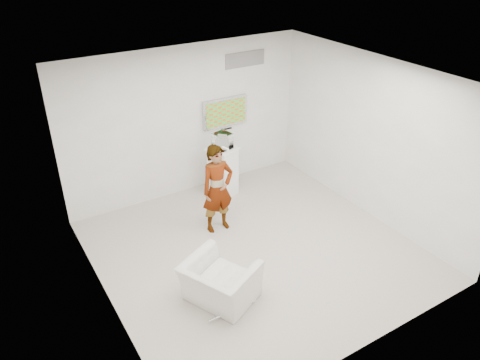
{
  "coord_description": "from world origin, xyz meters",
  "views": [
    {
      "loc": [
        -3.6,
        -5.34,
        4.93
      ],
      "look_at": [
        0.07,
        0.6,
        1.07
      ],
      "focal_mm": 35.0,
      "sensor_mm": 36.0,
      "label": 1
    }
  ],
  "objects": [
    {
      "name": "vitrine",
      "position": [
        0.49,
        1.95,
        1.19
      ],
      "size": [
        0.37,
        0.37,
        0.31
      ],
      "primitive_type": "cube",
      "rotation": [
        0.0,
        0.0,
        0.21
      ],
      "color": "white",
      "rests_on": "pedestal"
    },
    {
      "name": "floor_uplight",
      "position": [
        0.99,
        2.32,
        0.16
      ],
      "size": [
        0.26,
        0.26,
        0.32
      ],
      "primitive_type": "cylinder",
      "rotation": [
        0.0,
        0.0,
        -0.31
      ],
      "color": "silver",
      "rests_on": "room"
    },
    {
      "name": "armchair",
      "position": [
        -1.09,
        -0.72,
        0.32
      ],
      "size": [
        1.21,
        1.27,
        0.65
      ],
      "primitive_type": "imported",
      "rotation": [
        0.0,
        0.0,
        2.0
      ],
      "color": "silver",
      "rests_on": "room"
    },
    {
      "name": "pedestal",
      "position": [
        0.49,
        1.95,
        0.52
      ],
      "size": [
        0.65,
        0.65,
        1.03
      ],
      "primitive_type": "cube",
      "rotation": [
        0.0,
        0.0,
        0.36
      ],
      "color": "white",
      "rests_on": "room"
    },
    {
      "name": "person",
      "position": [
        -0.2,
        0.91,
        0.82
      ],
      "size": [
        0.6,
        0.4,
        1.65
      ],
      "primitive_type": "imported",
      "rotation": [
        0.0,
        0.0,
        -0.0
      ],
      "color": "silver",
      "rests_on": "room"
    },
    {
      "name": "tv",
      "position": [
        0.85,
        2.45,
        1.55
      ],
      "size": [
        1.0,
        0.08,
        0.6
      ],
      "primitive_type": "cube",
      "color": "#B8B9BD",
      "rests_on": "room"
    },
    {
      "name": "room",
      "position": [
        0.0,
        0.0,
        1.5
      ],
      "size": [
        5.01,
        5.01,
        3.0
      ],
      "color": "#B3ACA4",
      "rests_on": "ground"
    },
    {
      "name": "console",
      "position": [
        0.49,
        1.95,
        1.16
      ],
      "size": [
        0.16,
        0.17,
        0.24
      ],
      "primitive_type": "cube",
      "rotation": [
        0.0,
        0.0,
        0.72
      ],
      "color": "white",
      "rests_on": "pedestal"
    },
    {
      "name": "wii_remote",
      "position": [
        0.05,
        1.06,
        1.48
      ],
      "size": [
        0.08,
        0.15,
        0.04
      ],
      "primitive_type": "cube",
      "rotation": [
        0.0,
        0.0,
        0.29
      ],
      "color": "white",
      "rests_on": "person"
    },
    {
      "name": "logo_decal",
      "position": [
        1.35,
        2.49,
        2.55
      ],
      "size": [
        0.9,
        0.02,
        0.3
      ],
      "primitive_type": "cube",
      "color": "gray",
      "rests_on": "room"
    }
  ]
}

